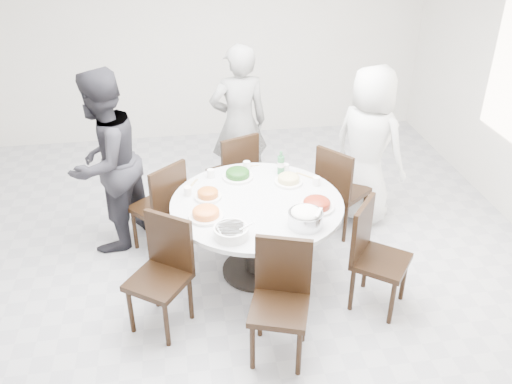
{
  "coord_description": "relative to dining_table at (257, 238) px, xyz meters",
  "views": [
    {
      "loc": [
        -0.44,
        -4.18,
        3.16
      ],
      "look_at": [
        0.2,
        -0.17,
        0.82
      ],
      "focal_mm": 38.0,
      "sensor_mm": 36.0,
      "label": 1
    }
  ],
  "objects": [
    {
      "name": "wall_back",
      "position": [
        -0.2,
        3.22,
        1.02
      ],
      "size": [
        6.0,
        0.01,
        2.8
      ],
      "primitive_type": "cube",
      "color": "silver",
      "rests_on": "ground"
    },
    {
      "name": "dish_tofu",
      "position": [
        -0.45,
        -0.18,
        0.41
      ],
      "size": [
        0.29,
        0.29,
        0.07
      ],
      "primitive_type": "cylinder",
      "color": "white",
      "rests_on": "dining_table"
    },
    {
      "name": "soup_bowl",
      "position": [
        -0.28,
        -0.49,
        0.42
      ],
      "size": [
        0.28,
        0.28,
        0.09
      ],
      "primitive_type": "cylinder",
      "color": "white",
      "rests_on": "dining_table"
    },
    {
      "name": "chair_ne",
      "position": [
        0.97,
        0.57,
        0.1
      ],
      "size": [
        0.59,
        0.59,
        0.95
      ],
      "primitive_type": "cube",
      "rotation": [
        0.0,
        0.0,
        2.23
      ],
      "color": "black",
      "rests_on": "floor"
    },
    {
      "name": "chair_n",
      "position": [
        -0.09,
        1.1,
        0.1
      ],
      "size": [
        0.55,
        0.55,
        0.95
      ],
      "primitive_type": "cube",
      "rotation": [
        0.0,
        0.0,
        3.52
      ],
      "color": "black",
      "rests_on": "floor"
    },
    {
      "name": "dining_table",
      "position": [
        0.0,
        0.0,
        0.0
      ],
      "size": [
        1.5,
        1.5,
        0.75
      ],
      "primitive_type": "cylinder",
      "color": "silver",
      "rests_on": "floor"
    },
    {
      "name": "chair_se",
      "position": [
        0.94,
        -0.61,
        0.1
      ],
      "size": [
        0.59,
        0.59,
        0.95
      ],
      "primitive_type": "cube",
      "rotation": [
        0.0,
        0.0,
        7.19
      ],
      "color": "black",
      "rests_on": "floor"
    },
    {
      "name": "chair_s",
      "position": [
        0.0,
        -1.03,
        0.1
      ],
      "size": [
        0.53,
        0.53,
        0.95
      ],
      "primitive_type": "cube",
      "rotation": [
        0.0,
        0.0,
        5.96
      ],
      "color": "black",
      "rests_on": "floor"
    },
    {
      "name": "beverage_bottle",
      "position": [
        0.3,
        0.48,
        0.49
      ],
      "size": [
        0.07,
        0.07,
        0.23
      ],
      "primitive_type": "cylinder",
      "color": "#2B6C3D",
      "rests_on": "dining_table"
    },
    {
      "name": "tea_cups",
      "position": [
        -0.02,
        0.65,
        0.42
      ],
      "size": [
        0.07,
        0.07,
        0.08
      ],
      "primitive_type": "cylinder",
      "color": "white",
      "rests_on": "dining_table"
    },
    {
      "name": "dish_pale",
      "position": [
        0.34,
        0.28,
        0.41
      ],
      "size": [
        0.26,
        0.26,
        0.07
      ],
      "primitive_type": "cylinder",
      "color": "white",
      "rests_on": "dining_table"
    },
    {
      "name": "dish_redbrown",
      "position": [
        0.48,
        -0.19,
        0.41
      ],
      "size": [
        0.3,
        0.3,
        0.07
      ],
      "primitive_type": "cylinder",
      "color": "white",
      "rests_on": "dining_table"
    },
    {
      "name": "chair_nw",
      "position": [
        -0.88,
        0.53,
        0.1
      ],
      "size": [
        0.59,
        0.59,
        0.95
      ],
      "primitive_type": "cube",
      "rotation": [
        0.0,
        0.0,
        3.86
      ],
      "color": "black",
      "rests_on": "floor"
    },
    {
      "name": "dish_orange",
      "position": [
        -0.41,
        0.13,
        0.41
      ],
      "size": [
        0.24,
        0.24,
        0.06
      ],
      "primitive_type": "cylinder",
      "color": "white",
      "rests_on": "dining_table"
    },
    {
      "name": "diner_middle",
      "position": [
        0.04,
        1.46,
        0.5
      ],
      "size": [
        0.68,
        0.49,
        1.74
      ],
      "primitive_type": "imported",
      "rotation": [
        0.0,
        0.0,
        3.26
      ],
      "color": "black",
      "rests_on": "floor"
    },
    {
      "name": "diner_left",
      "position": [
        -1.32,
        0.7,
        0.51
      ],
      "size": [
        1.03,
        1.09,
        1.77
      ],
      "primitive_type": "imported",
      "rotation": [
        0.0,
        0.0,
        4.15
      ],
      "color": "#222227",
      "rests_on": "floor"
    },
    {
      "name": "diner_right",
      "position": [
        1.27,
        0.79,
        0.45
      ],
      "size": [
        0.92,
        0.96,
        1.66
      ],
      "primitive_type": "imported",
      "rotation": [
        0.0,
        0.0,
        2.24
      ],
      "color": "silver",
      "rests_on": "floor"
    },
    {
      "name": "floor",
      "position": [
        -0.2,
        0.22,
        -0.38
      ],
      "size": [
        6.0,
        6.0,
        0.01
      ],
      "primitive_type": "cube",
      "color": "#AEAEB3",
      "rests_on": "ground"
    },
    {
      "name": "rice_bowl",
      "position": [
        0.33,
        -0.42,
        0.44
      ],
      "size": [
        0.28,
        0.28,
        0.12
      ],
      "primitive_type": "cylinder",
      "color": "silver",
      "rests_on": "dining_table"
    },
    {
      "name": "dish_greens",
      "position": [
        -0.11,
        0.45,
        0.41
      ],
      "size": [
        0.29,
        0.29,
        0.07
      ],
      "primitive_type": "cylinder",
      "color": "white",
      "rests_on": "dining_table"
    },
    {
      "name": "chair_sw",
      "position": [
        -0.87,
        -0.57,
        0.1
      ],
      "size": [
        0.59,
        0.59,
        0.95
      ],
      "primitive_type": "cube",
      "rotation": [
        0.0,
        0.0,
        5.67
      ],
      "color": "black",
      "rests_on": "floor"
    },
    {
      "name": "chopsticks",
      "position": [
        -0.04,
        0.63,
        0.38
      ],
      "size": [
        0.24,
        0.04,
        0.01
      ],
      "primitive_type": null,
      "color": "tan",
      "rests_on": "dining_table"
    }
  ]
}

